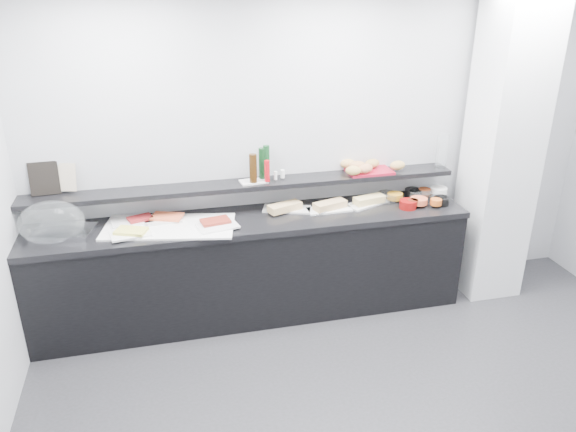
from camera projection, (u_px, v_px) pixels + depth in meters
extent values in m
cube|color=#B5B7BD|center=(324.00, 149.00, 4.83)|extent=(5.00, 0.02, 2.70)
cube|color=white|center=(502.00, 149.00, 4.84)|extent=(0.50, 0.50, 2.70)
cube|color=black|center=(253.00, 269.00, 4.79)|extent=(3.60, 0.60, 0.85)
cube|color=black|center=(251.00, 221.00, 4.61)|extent=(3.62, 0.62, 0.05)
cube|color=black|center=(247.00, 185.00, 4.66)|extent=(3.60, 0.25, 0.04)
cube|color=#ACADB3|center=(64.00, 232.00, 4.31)|extent=(0.50, 0.39, 0.04)
ellipsoid|color=white|center=(52.00, 223.00, 4.21)|extent=(0.49, 0.33, 0.34)
cube|color=white|center=(169.00, 227.00, 4.43)|extent=(1.09, 0.67, 0.01)
cube|color=white|center=(132.00, 221.00, 4.50)|extent=(0.35, 0.26, 0.01)
cube|color=maroon|center=(140.00, 218.00, 4.49)|extent=(0.22, 0.17, 0.02)
cube|color=silver|center=(163.00, 219.00, 4.52)|extent=(0.31, 0.22, 0.01)
cube|color=#EF5B30|center=(167.00, 217.00, 4.53)|extent=(0.28, 0.23, 0.02)
cube|color=white|center=(130.00, 234.00, 4.27)|extent=(0.33, 0.25, 0.01)
cube|color=#E6E059|center=(131.00, 231.00, 4.27)|extent=(0.27, 0.23, 0.02)
cube|color=white|center=(218.00, 226.00, 4.40)|extent=(0.34, 0.27, 0.01)
cube|color=maroon|center=(215.00, 221.00, 4.44)|extent=(0.25, 0.18, 0.02)
cube|color=silver|center=(287.00, 209.00, 4.76)|extent=(0.43, 0.29, 0.01)
cube|color=tan|center=(285.00, 207.00, 4.70)|extent=(0.31, 0.20, 0.06)
cylinder|color=#ADAFB4|center=(282.00, 210.00, 4.70)|extent=(0.16, 0.02, 0.01)
cube|color=white|center=(329.00, 210.00, 4.75)|extent=(0.38, 0.17, 0.01)
cube|color=tan|center=(330.00, 205.00, 4.74)|extent=(0.31, 0.19, 0.06)
cylinder|color=#A8AAAF|center=(320.00, 214.00, 4.63)|extent=(0.15, 0.08, 0.01)
cube|color=silver|center=(367.00, 203.00, 4.88)|extent=(0.42, 0.31, 0.01)
cube|color=#E2C676|center=(369.00, 200.00, 4.85)|extent=(0.29, 0.17, 0.06)
cylinder|color=silver|center=(350.00, 205.00, 4.81)|extent=(0.15, 0.08, 0.01)
cylinder|color=silver|center=(388.00, 197.00, 4.94)|extent=(0.23, 0.23, 0.07)
cylinder|color=#C5821A|center=(395.00, 196.00, 4.93)|extent=(0.16, 0.16, 0.05)
cylinder|color=black|center=(413.00, 193.00, 5.03)|extent=(0.18, 0.18, 0.07)
cylinder|color=#60240D|center=(424.00, 191.00, 5.03)|extent=(0.14, 0.14, 0.05)
cylinder|color=white|center=(421.00, 195.00, 4.98)|extent=(0.23, 0.23, 0.07)
cylinder|color=white|center=(439.00, 190.00, 5.06)|extent=(0.19, 0.19, 0.05)
cylinder|color=maroon|center=(408.00, 204.00, 4.78)|extent=(0.16, 0.16, 0.07)
cylinder|color=#52170B|center=(413.00, 203.00, 4.79)|extent=(0.09, 0.09, 0.05)
cylinder|color=white|center=(439.00, 200.00, 4.87)|extent=(0.15, 0.15, 0.07)
cylinder|color=#E25D37|center=(419.00, 201.00, 4.82)|extent=(0.17, 0.17, 0.05)
cylinder|color=black|center=(441.00, 201.00, 4.85)|extent=(0.16, 0.16, 0.07)
cylinder|color=#CC591B|center=(436.00, 202.00, 4.80)|extent=(0.10, 0.10, 0.05)
cube|color=black|center=(44.00, 178.00, 4.36)|extent=(0.22, 0.09, 0.26)
cube|color=#C3A88C|center=(66.00, 177.00, 4.38)|extent=(0.16, 0.09, 0.22)
cube|color=white|center=(254.00, 181.00, 4.66)|extent=(0.24, 0.16, 0.01)
cylinder|color=#0E3315|center=(262.00, 163.00, 4.67)|extent=(0.07, 0.07, 0.26)
cylinder|color=#331E09|center=(253.00, 168.00, 4.58)|extent=(0.08, 0.08, 0.24)
cylinder|color=#0F3919|center=(266.00, 162.00, 4.67)|extent=(0.07, 0.07, 0.28)
cylinder|color=red|center=(267.00, 171.00, 4.61)|extent=(0.05, 0.05, 0.18)
cylinder|color=white|center=(283.00, 174.00, 4.71)|extent=(0.04, 0.04, 0.07)
cylinder|color=white|center=(276.00, 176.00, 4.67)|extent=(0.03, 0.03, 0.07)
cube|color=#A9122A|center=(369.00, 171.00, 4.90)|extent=(0.39, 0.28, 0.02)
ellipsoid|color=tan|center=(348.00, 164.00, 4.92)|extent=(0.14, 0.09, 0.08)
ellipsoid|color=#AB8141|center=(372.00, 164.00, 4.92)|extent=(0.17, 0.14, 0.08)
ellipsoid|color=tan|center=(353.00, 171.00, 4.74)|extent=(0.15, 0.12, 0.08)
ellipsoid|color=#BD7548|center=(366.00, 169.00, 4.79)|extent=(0.17, 0.14, 0.08)
ellipsoid|color=tan|center=(398.00, 165.00, 4.87)|extent=(0.15, 0.11, 0.08)
ellipsoid|color=#B87B46|center=(357.00, 166.00, 4.87)|extent=(0.15, 0.10, 0.08)
cylinder|color=white|center=(442.00, 151.00, 4.96)|extent=(0.12, 0.12, 0.30)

